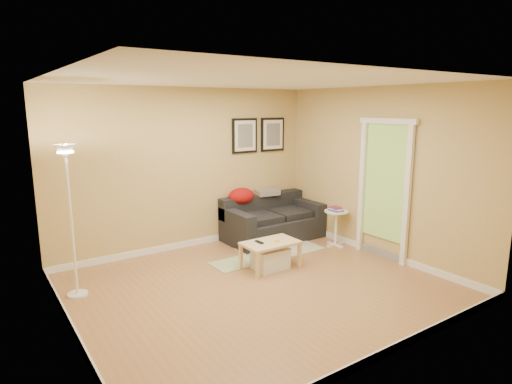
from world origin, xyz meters
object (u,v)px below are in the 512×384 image
Objects in this scene: coffee_table at (270,255)px; book_stack at (336,209)px; side_table at (336,228)px; sofa at (273,218)px; storage_bin at (270,258)px; floor_lamp at (72,226)px.

book_stack reaches higher than coffee_table.
side_table is 0.34m from book_stack.
coffee_table is (-0.87, -1.11, -0.18)m from sofa.
storage_bin is 0.26× the size of floor_lamp.
book_stack is (1.49, 0.21, 0.44)m from coffee_table.
storage_bin is 1.54m from side_table.
sofa is 1.42m from coffee_table.
sofa is 3.46× the size of storage_bin.
sofa is at bearing 8.33° from floor_lamp.
coffee_table reaches higher than storage_bin.
storage_bin is (-0.88, -1.12, -0.22)m from sofa.
floor_lamp is (-3.38, -0.50, 0.51)m from sofa.
coffee_table is at bearing -13.74° from floor_lamp.
book_stack is at bearing 8.41° from storage_bin.
book_stack is 0.12× the size of floor_lamp.
side_table is at bearing -13.18° from coffee_table.
storage_bin is at bearing -128.11° from sofa.
storage_bin is at bearing -13.95° from floor_lamp.
storage_bin is 1.59m from book_stack.
side_table is 0.32× the size of floor_lamp.
sofa is 2.13× the size of coffee_table.
floor_lamp reaches higher than coffee_table.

